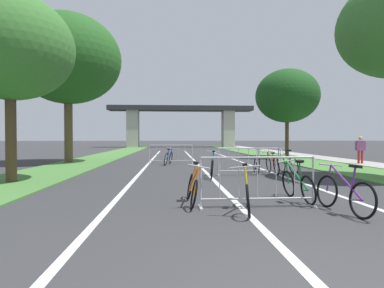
{
  "coord_description": "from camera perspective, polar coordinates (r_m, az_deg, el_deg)",
  "views": [
    {
      "loc": [
        -1.42,
        -2.44,
        1.43
      ],
      "look_at": [
        0.08,
        20.68,
        0.98
      ],
      "focal_mm": 29.34,
      "sensor_mm": 36.0,
      "label": 1
    }
  ],
  "objects": [
    {
      "name": "crowd_barrier_nearest",
      "position": [
        6.64,
        11.8,
        -6.8
      ],
      "size": [
        2.41,
        0.45,
        1.05
      ],
      "rotation": [
        0.0,
        0.0,
        -0.0
      ],
      "color": "#ADADB2",
      "rests_on": "ground"
    },
    {
      "name": "overpass_bridge",
      "position": [
        48.13,
        -2.03,
        4.65
      ],
      "size": [
        21.86,
        3.11,
        6.27
      ],
      "color": "#2D2D30",
      "rests_on": "ground"
    },
    {
      "name": "bicycle_purple_5",
      "position": [
        6.72,
        25.84,
        -8.08
      ],
      "size": [
        0.53,
        1.66,
        0.94
      ],
      "rotation": [
        0.0,
        0.0,
        0.15
      ],
      "color": "black",
      "rests_on": "ground"
    },
    {
      "name": "bicycle_red_6",
      "position": [
        12.95,
        14.37,
        -3.6
      ],
      "size": [
        0.45,
        1.74,
        0.9
      ],
      "rotation": [
        0.0,
        0.0,
        -0.03
      ],
      "color": "black",
      "rests_on": "ground"
    },
    {
      "name": "grass_verge_right",
      "position": [
        26.24,
        13.7,
        -1.98
      ],
      "size": [
        3.0,
        55.14,
        0.05
      ],
      "primitive_type": "cube",
      "color": "#477A38",
      "rests_on": "ground"
    },
    {
      "name": "lane_stripe_center",
      "position": [
        18.5,
        0.7,
        -3.3
      ],
      "size": [
        0.14,
        31.9,
        0.01
      ],
      "primitive_type": "cube",
      "color": "silver",
      "rests_on": "ground"
    },
    {
      "name": "bicycle_silver_0",
      "position": [
        13.24,
        16.89,
        -3.43
      ],
      "size": [
        0.55,
        1.67,
        1.03
      ],
      "rotation": [
        0.0,
        0.0,
        0.15
      ],
      "color": "black",
      "rests_on": "ground"
    },
    {
      "name": "pedestrian_with_backpack",
      "position": [
        18.78,
        28.28,
        -0.56
      ],
      "size": [
        0.54,
        0.35,
        1.52
      ],
      "rotation": [
        0.0,
        0.0,
        -0.27
      ],
      "color": "#B21E1E",
      "rests_on": "ground"
    },
    {
      "name": "grass_verge_left",
      "position": [
        25.54,
        -15.03,
        -2.07
      ],
      "size": [
        3.0,
        55.14,
        0.05
      ],
      "primitive_type": "cube",
      "color": "#477A38",
      "rests_on": "ground"
    },
    {
      "name": "bicycle_blue_4",
      "position": [
        16.69,
        -4.28,
        -2.5
      ],
      "size": [
        0.73,
        1.74,
        0.94
      ],
      "rotation": [
        0.0,
        0.0,
        -0.22
      ],
      "color": "black",
      "rests_on": "ground"
    },
    {
      "name": "bicycle_yellow_2",
      "position": [
        6.26,
        10.05,
        -8.86
      ],
      "size": [
        0.65,
        1.56,
        0.95
      ],
      "rotation": [
        0.0,
        0.0,
        2.92
      ],
      "color": "black",
      "rests_on": "ground"
    },
    {
      "name": "bicycle_green_8",
      "position": [
        7.57,
        18.63,
        -7.06
      ],
      "size": [
        0.44,
        1.62,
        0.95
      ],
      "rotation": [
        0.0,
        0.0,
        0.06
      ],
      "color": "black",
      "rests_on": "ground"
    },
    {
      "name": "crowd_barrier_third",
      "position": [
        17.27,
        -3.87,
        -1.9
      ],
      "size": [
        2.42,
        0.49,
        1.05
      ],
      "rotation": [
        0.0,
        0.0,
        -0.02
      ],
      "color": "#ADADB2",
      "rests_on": "ground"
    },
    {
      "name": "sidewalk_path_right",
      "position": [
        27.1,
        18.78,
        -1.88
      ],
      "size": [
        2.02,
        55.14,
        0.08
      ],
      "primitive_type": "cube",
      "color": "#9E9B93",
      "rests_on": "ground"
    },
    {
      "name": "bicycle_teal_3",
      "position": [
        11.35,
        3.65,
        -4.2
      ],
      "size": [
        0.51,
        1.76,
        0.98
      ],
      "rotation": [
        0.0,
        0.0,
        -0.11
      ],
      "color": "black",
      "rests_on": "ground"
    },
    {
      "name": "tree_left_maple_mid",
      "position": [
        19.49,
        -21.62,
        14.1
      ],
      "size": [
        5.88,
        5.88,
        8.35
      ],
      "color": "brown",
      "rests_on": "ground"
    },
    {
      "name": "tree_left_pine_far",
      "position": [
        11.73,
        -30.19,
        14.91
      ],
      "size": [
        3.89,
        3.89,
        5.93
      ],
      "color": "#4C3823",
      "rests_on": "ground"
    },
    {
      "name": "bicycle_white_7",
      "position": [
        12.88,
        11.69,
        -3.51
      ],
      "size": [
        0.55,
        1.72,
        1.03
      ],
      "rotation": [
        0.0,
        0.0,
        2.99
      ],
      "color": "black",
      "rests_on": "ground"
    },
    {
      "name": "lane_stripe_left_lane",
      "position": [
        18.49,
        -7.71,
        -3.32
      ],
      "size": [
        0.14,
        31.9,
        0.01
      ],
      "primitive_type": "cube",
      "color": "silver",
      "rests_on": "ground"
    },
    {
      "name": "bicycle_orange_1",
      "position": [
        6.85,
        0.06,
        -7.97
      ],
      "size": [
        0.46,
        1.64,
        0.91
      ],
      "rotation": [
        0.0,
        0.0,
        3.16
      ],
      "color": "black",
      "rests_on": "ground"
    },
    {
      "name": "tree_right_cypress_far",
      "position": [
        23.7,
        16.92,
        8.35
      ],
      "size": [
        4.49,
        4.49,
        6.35
      ],
      "color": "#4C3823",
      "rests_on": "ground"
    },
    {
      "name": "crowd_barrier_second",
      "position": [
        12.18,
        10.24,
        -3.18
      ],
      "size": [
        2.42,
        0.5,
        1.05
      ],
      "rotation": [
        0.0,
        0.0,
        0.02
      ],
      "color": "#ADADB2",
      "rests_on": "ground"
    },
    {
      "name": "lane_stripe_right_lane",
      "position": [
        18.91,
        8.93,
        -3.22
      ],
      "size": [
        0.14,
        31.9,
        0.01
      ],
      "primitive_type": "cube",
      "color": "silver",
      "rests_on": "ground"
    }
  ]
}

